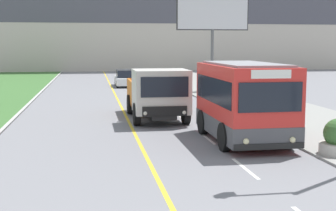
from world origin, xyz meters
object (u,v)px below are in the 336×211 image
planter_round_second (280,115)px  car_distant (126,78)px  city_bus (244,102)px  dump_truck (158,95)px  planter_round_third (239,102)px  billboard_large (213,16)px

planter_round_second → car_distant: bearing=102.8°
city_bus → dump_truck: size_ratio=0.87×
car_distant → dump_truck: bearing=-89.6°
car_distant → planter_round_second: bearing=-77.2°
dump_truck → planter_round_third: bearing=23.5°
planter_round_second → billboard_large: bearing=85.4°
car_distant → planter_round_third: (4.88, -17.35, -0.10)m
city_bus → planter_round_second: size_ratio=4.38×
dump_truck → planter_round_second: size_ratio=5.05×
billboard_large → planter_round_third: size_ratio=6.41×
city_bus → billboard_large: size_ratio=0.72×
city_bus → car_distant: city_bus is taller
dump_truck → planter_round_third: size_ratio=5.35×
car_distant → planter_round_second: (5.09, -22.41, -0.07)m
dump_truck → planter_round_second: bearing=-31.1°
dump_truck → planter_round_third: (4.75, 2.06, -0.70)m
city_bus → car_distant: 24.77m
planter_round_second → planter_round_third: bearing=92.4°
dump_truck → billboard_large: bearing=65.5°
dump_truck → car_distant: 19.43m
car_distant → planter_round_third: 18.03m
dump_truck → city_bus: bearing=-64.1°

